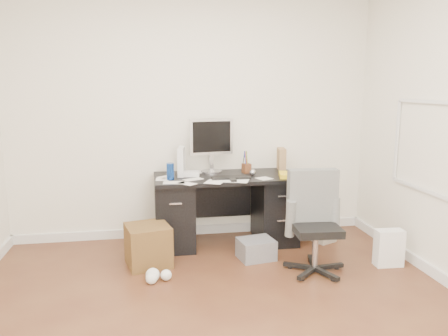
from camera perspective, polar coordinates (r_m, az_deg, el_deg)
The scene contains 18 objects.
ground at distance 3.32m, azimuth -0.07°, elevation -19.84°, with size 4.00×4.00×0.00m, color #4A2518.
room_shell at distance 2.90m, azimuth 0.47°, elevation 10.07°, with size 4.02×4.02×2.71m.
desk at distance 4.72m, azimuth 0.19°, elevation -5.16°, with size 1.50×0.70×0.75m.
loose_papers at distance 4.56m, azimuth -2.18°, elevation -1.19°, with size 1.10×0.60×0.00m, color white, non-canonical shape.
lcd_monitor at distance 4.75m, azimuth -1.68°, elevation 2.97°, with size 0.48×0.27×0.60m, color #B8B9BD, non-canonical shape.
keyboard at distance 4.48m, azimuth 0.90°, elevation -1.25°, with size 0.40×0.14×0.02m, color black.
computer_mouse at distance 4.64m, azimuth 3.76°, elevation -0.58°, with size 0.07×0.07×0.07m, color #B8B9BD.
travel_mug at distance 4.44m, azimuth -7.03°, elevation -0.46°, with size 0.08×0.08×0.17m, color navy.
white_binder at distance 4.65m, azimuth -5.59°, elevation 0.87°, with size 0.12×0.26×0.30m, color silver.
magazine_file at distance 5.01m, azimuth 7.50°, elevation 1.20°, with size 0.10×0.21×0.24m, color #8E6445.
pen_cup at distance 4.77m, azimuth 2.96°, elevation 0.80°, with size 0.10×0.10×0.24m, color brown, non-canonical shape.
yellow_book at distance 4.61m, azimuth 8.45°, elevation -0.91°, with size 0.19×0.24×0.04m, color yellow.
paper_remote at distance 4.39m, azimuth 1.42°, elevation -1.51°, with size 0.28×0.22×0.02m, color white, non-canonical shape.
office_chair at distance 4.06m, azimuth 11.96°, elevation -7.07°, with size 0.53×0.53×0.93m, color #535654, non-canonical shape.
pc_tower at distance 5.02m, azimuth 11.79°, elevation -6.35°, with size 0.21×0.47×0.47m, color #B1ACA0.
shopping_bag at distance 4.49m, azimuth 20.74°, elevation -9.73°, with size 0.26×0.19×0.35m, color white.
wicker_basket at distance 4.28m, azimuth -9.87°, elevation -9.89°, with size 0.39×0.39×0.39m, color #4C3016.
desk_printer at distance 4.40m, azimuth 4.21°, elevation -10.50°, with size 0.34×0.28×0.20m, color slate.
Camera 1 is at (-0.48, -2.82, 1.69)m, focal length 35.00 mm.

